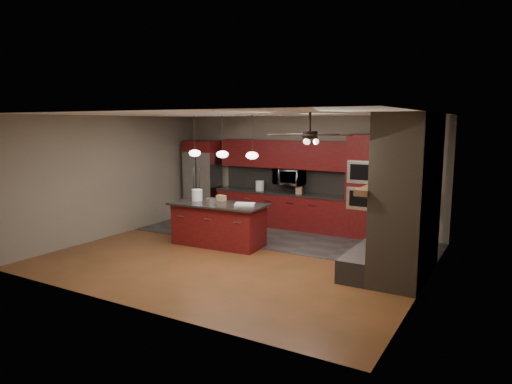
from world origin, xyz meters
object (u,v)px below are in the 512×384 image
Objects in this scene: refrigerator at (204,180)px; cardboard_box at (221,198)px; counter_box at (299,190)px; counter_bucket at (260,185)px; paint_tray at (245,204)px; oven_tower at (366,187)px; microwave at (289,177)px; white_bucket at (197,195)px; paint_can at (211,201)px; kitchen_island at (219,224)px.

refrigerator reaches higher than cardboard_box.
counter_bucket is at bearing 169.08° from counter_box.
oven_tower is at bearing 25.61° from paint_tray.
oven_tower reaches higher than microwave.
counter_bucket is at bearing 89.53° from paint_tray.
oven_tower is at bearing 0.93° from refrigerator.
refrigerator is (-4.53, -0.07, -0.12)m from oven_tower.
white_bucket is 0.59m from paint_can.
paint_tray is at bearing 22.67° from paint_can.
kitchen_island is 8.61× the size of counter_bucket.
cardboard_box is (-0.13, 0.30, 0.52)m from kitchen_island.
oven_tower is 9.40× the size of white_bucket.
kitchen_island is (-2.54, -2.25, -0.73)m from oven_tower.
white_bucket is (-0.60, 0.05, 0.58)m from kitchen_island.
paint_tray is at bearing 7.20° from kitchen_island.
oven_tower is at bearing 38.39° from kitchen_island.
paint_can is 0.72m from paint_tray.
microwave is 2.57m from paint_can.
paint_can is (1.93, -2.34, -0.09)m from refrigerator.
paint_can is at bearing -137.11° from oven_tower.
microwave is 0.46m from counter_box.
microwave is at bearing 75.76° from paint_can.
oven_tower is 1.66m from counter_box.
microwave is 0.34× the size of refrigerator.
white_bucket is at bearing -56.97° from refrigerator.
counter_bucket is at bearing 80.96° from white_bucket.
paint_tray reaches higher than kitchen_island.
microwave is at bearing 68.70° from paint_tray.
kitchen_island is 11.03× the size of cardboard_box.
white_bucket is 1.26× the size of paint_can.
oven_tower is 5.80× the size of paint_tray.
kitchen_island is 2.44m from counter_box.
cardboard_box is at bearing -45.29° from refrigerator.
microwave reaches higher than cardboard_box.
white_bucket reaches higher than paint_tray.
counter_box is (0.95, 2.38, -0.00)m from paint_can.
refrigerator is at bearing -177.06° from microwave.
white_bucket is at bearing 172.36° from kitchen_island.
white_bucket reaches higher than cardboard_box.
paint_can is (-2.60, -2.42, -0.20)m from oven_tower.
microwave is 2.89× the size of white_bucket.
paint_tray is at bearing -68.26° from counter_bucket.
kitchen_island is at bearing -47.60° from refrigerator.
kitchen_island is 0.55m from paint_can.
oven_tower is 1.11× the size of kitchen_island.
paint_can is at bearing -21.54° from white_bucket.
counter_bucket is at bearing 94.56° from paint_can.
refrigerator is 3.01m from kitchen_island.
paint_tray is 2.11× the size of cardboard_box.
oven_tower is 9.57× the size of counter_bucket.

